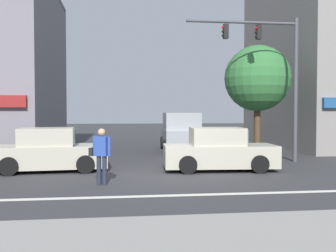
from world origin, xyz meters
TOP-DOWN VIEW (x-y plane):
  - ground_plane at (0.00, 0.00)m, footprint 120.00×120.00m
  - lane_marking_stripe at (0.00, -3.50)m, footprint 9.00×0.24m
  - street_tree at (5.28, 5.12)m, footprint 3.22×3.22m
  - traffic_light_mast at (5.15, 2.74)m, footprint 4.89×0.24m
  - sedan_crossing_center at (-4.01, 1.24)m, footprint 4.22×2.12m
  - sedan_crossing_rightbound at (2.19, 0.68)m, footprint 4.20×2.08m
  - van_approaching_near at (1.89, 7.77)m, footprint 2.25×4.70m
  - pedestrian_mid_crossing at (-2.02, -1.75)m, footprint 0.65×0.49m

SIDE VIEW (x-z plane):
  - ground_plane at x=0.00m, z-range 0.00..0.00m
  - lane_marking_stripe at x=0.00m, z-range 0.00..0.01m
  - sedan_crossing_center at x=-4.01m, z-range -0.08..1.50m
  - sedan_crossing_rightbound at x=2.19m, z-range -0.08..1.50m
  - pedestrian_mid_crossing at x=-2.02m, z-range 0.12..1.79m
  - van_approaching_near at x=1.89m, z-range -0.05..2.06m
  - street_tree at x=5.28m, z-range 1.08..6.50m
  - traffic_light_mast at x=5.15m, z-range 1.08..7.28m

